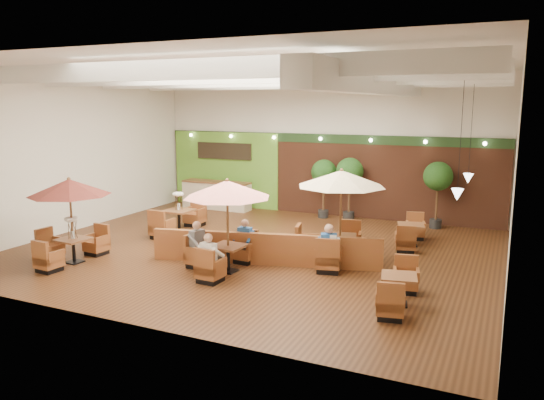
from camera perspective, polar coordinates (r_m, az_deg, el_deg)
The scene contains 17 objects.
room at distance 16.66m, azimuth 0.87°, elevation 7.64°, with size 14.04×14.00×5.52m.
service_counter at distance 22.56m, azimuth -5.98°, elevation 0.52°, with size 3.00×0.75×1.18m.
booth_divider at distance 14.73m, azimuth -0.77°, elevation -5.30°, with size 6.44×0.18×0.89m, color brown.
table_0 at distance 15.68m, azimuth -21.01°, elevation -0.17°, with size 2.31×2.39×2.43m.
table_1 at distance 13.88m, azimuth -5.03°, elevation -0.50°, with size 2.39×2.47×2.51m.
table_2 at distance 14.76m, azimuth 7.18°, elevation 0.53°, with size 2.59×2.72×2.67m.
table_3 at distance 18.69m, azimuth -9.97°, elevation -1.91°, with size 0.90×2.65×1.57m.
table_4 at distance 12.26m, azimuth 13.45°, elevation -9.44°, with size 0.91×2.38×0.86m.
table_5 at distance 17.27m, azimuth 14.68°, elevation -3.67°, with size 0.95×2.43×0.87m.
topiary_0 at distance 20.60m, azimuth 5.60°, elevation 2.74°, with size 0.99×0.99×2.29m.
topiary_1 at distance 20.28m, azimuth 8.35°, elevation 2.80°, with size 1.03×1.03×2.40m.
topiary_2 at distance 19.64m, azimuth 17.42°, elevation 2.18°, with size 1.03×1.03×2.40m.
diner_0 at distance 13.32m, azimuth -6.70°, elevation -5.65°, with size 0.42×0.36×0.81m.
diner_1 at distance 14.87m, azimuth -3.02°, elevation -3.95°, with size 0.38×0.30×0.77m.
diner_2 at distance 14.54m, azimuth -7.92°, elevation -4.29°, with size 0.39×0.44×0.82m.
diner_3 at distance 14.08m, azimuth 6.13°, elevation -4.68°, with size 0.47×0.43×0.86m.
diner_4 at distance 14.08m, azimuth 6.13°, elevation -4.69°, with size 0.46×0.41×0.85m.
Camera 1 is at (6.96, -14.01, 4.42)m, focal length 35.00 mm.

